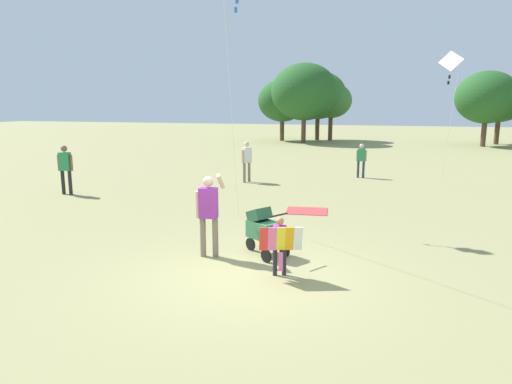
{
  "coord_description": "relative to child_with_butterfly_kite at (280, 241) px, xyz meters",
  "views": [
    {
      "loc": [
        2.35,
        -7.78,
        3.18
      ],
      "look_at": [
        -0.25,
        1.48,
        1.3
      ],
      "focal_mm": 32.08,
      "sensor_mm": 36.0,
      "label": 1
    }
  ],
  "objects": [
    {
      "name": "picnic_blanket",
      "position": [
        -0.36,
        5.28,
        -0.67
      ],
      "size": [
        1.31,
        1.11,
        0.02
      ],
      "primitive_type": "cube",
      "rotation": [
        0.0,
        0.0,
        0.11
      ],
      "color": "#CC3D3D",
      "rests_on": "ground"
    },
    {
      "name": "child_with_butterfly_kite",
      "position": [
        0.0,
        0.0,
        0.0
      ],
      "size": [
        0.79,
        0.48,
        1.12
      ],
      "color": "#232328",
      "rests_on": "ground"
    },
    {
      "name": "person_red_shirt",
      "position": [
        0.85,
        12.11,
        0.19
      ],
      "size": [
        0.47,
        0.21,
        1.46
      ],
      "color": "#33384C",
      "rests_on": "ground"
    },
    {
      "name": "kite_orange_delta",
      "position": [
        4.09,
        11.73,
        3.94
      ],
      "size": [
        0.87,
        3.56,
        5.19
      ],
      "color": "white",
      "rests_on": "ground"
    },
    {
      "name": "person_adult_flyer",
      "position": [
        -1.67,
        0.68,
        0.36
      ],
      "size": [
        0.56,
        0.57,
        1.79
      ],
      "color": "#7F705B",
      "rests_on": "ground"
    },
    {
      "name": "treeline_distant",
      "position": [
        0.73,
        30.01,
        2.96
      ],
      "size": [
        24.07,
        7.58,
        6.27
      ],
      "color": "brown",
      "rests_on": "ground"
    },
    {
      "name": "person_kid_running",
      "position": [
        -8.94,
        5.55,
        0.34
      ],
      "size": [
        0.55,
        0.28,
        1.73
      ],
      "color": "#232328",
      "rests_on": "ground"
    },
    {
      "name": "person_couple_left",
      "position": [
        -3.56,
        9.69,
        0.29
      ],
      "size": [
        0.38,
        0.46,
        1.65
      ],
      "color": "#7F705B",
      "rests_on": "ground"
    },
    {
      "name": "ground_plane",
      "position": [
        -0.59,
        -0.13,
        -0.68
      ],
      "size": [
        120.0,
        120.0,
        0.0
      ],
      "primitive_type": "plane",
      "color": "#938E5B"
    },
    {
      "name": "stroller",
      "position": [
        -0.62,
        1.08,
        -0.07
      ],
      "size": [
        1.07,
        0.88,
        1.03
      ],
      "color": "black",
      "rests_on": "ground"
    }
  ]
}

